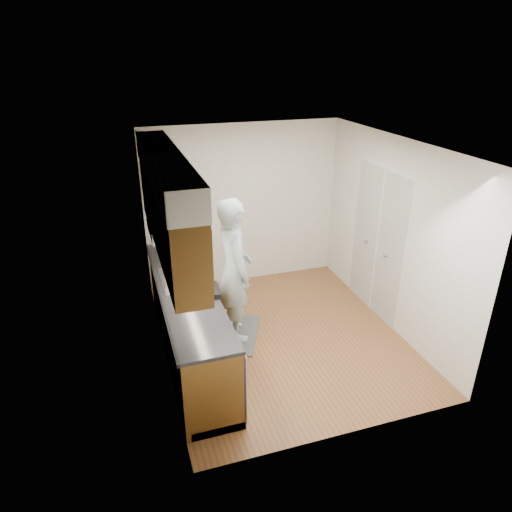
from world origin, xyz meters
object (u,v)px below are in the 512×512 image
Objects in this scene: soap_bottle_a at (180,254)px; soap_bottle_c at (169,247)px; soap_bottle_b at (175,257)px; dish_rack at (201,292)px; person at (234,261)px.

soap_bottle_c is (-0.09, 0.38, -0.04)m from soap_bottle_a.
soap_bottle_b is (-0.06, 0.02, -0.04)m from soap_bottle_a.
soap_bottle_c is at bearing 102.61° from dish_rack.
person is 5.29× the size of dish_rack.
soap_bottle_b is at bearing 103.86° from dish_rack.
soap_bottle_c is at bearing 103.59° from soap_bottle_a.
person is at bearing -33.87° from soap_bottle_b.
person reaches higher than dish_rack.
soap_bottle_c is (-0.69, 0.80, -0.04)m from person.
soap_bottle_c reaches higher than dish_rack.
soap_bottle_b is (-0.66, 0.44, -0.04)m from person.
person is 0.79m from soap_bottle_b.
soap_bottle_c is at bearing 95.08° from soap_bottle_b.
dish_rack is (0.09, -0.87, -0.10)m from soap_bottle_a.
dish_rack is at bearing -84.08° from soap_bottle_a.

